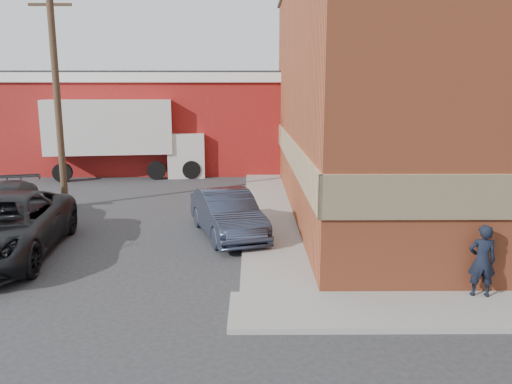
% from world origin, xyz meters
% --- Properties ---
extents(ground, '(90.00, 90.00, 0.00)m').
position_xyz_m(ground, '(0.00, 0.00, 0.00)').
color(ground, '#28282B').
rests_on(ground, ground).
extents(brick_building, '(14.25, 18.25, 9.36)m').
position_xyz_m(brick_building, '(8.50, 9.00, 4.68)').
color(brick_building, '#AC4C2C').
rests_on(brick_building, ground).
extents(sidewalk_west, '(1.80, 18.00, 0.12)m').
position_xyz_m(sidewalk_west, '(0.60, 9.00, 0.06)').
color(sidewalk_west, gray).
rests_on(sidewalk_west, ground).
extents(warehouse, '(16.30, 8.30, 5.60)m').
position_xyz_m(warehouse, '(-6.00, 20.00, 2.81)').
color(warehouse, maroon).
rests_on(warehouse, ground).
extents(utility_pole, '(2.00, 0.26, 9.00)m').
position_xyz_m(utility_pole, '(-7.50, 9.00, 4.75)').
color(utility_pole, '#443422').
rests_on(utility_pole, ground).
extents(man, '(0.64, 0.47, 1.62)m').
position_xyz_m(man, '(4.99, -0.25, 0.93)').
color(man, black).
rests_on(man, sidewalk_south).
extents(sedan, '(2.83, 4.68, 1.46)m').
position_xyz_m(sedan, '(-0.80, 4.82, 0.73)').
color(sedan, '#272E41').
rests_on(sedan, ground).
extents(suv_a, '(3.50, 6.45, 1.72)m').
position_xyz_m(suv_a, '(-6.94, 2.79, 0.86)').
color(suv_a, black).
rests_on(suv_a, ground).
extents(suv_b, '(3.36, 5.60, 1.52)m').
position_xyz_m(suv_b, '(-8.32, 5.56, 0.76)').
color(suv_b, black).
rests_on(suv_b, ground).
extents(box_truck, '(8.61, 3.63, 4.12)m').
position_xyz_m(box_truck, '(-6.70, 16.11, 2.37)').
color(box_truck, silver).
rests_on(box_truck, ground).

